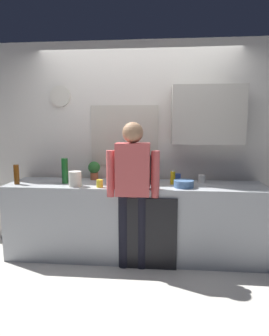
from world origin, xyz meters
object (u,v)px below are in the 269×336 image
object	(u,v)px
bottle_green_wine	(65,171)
storage_canister	(75,179)
dish_soap	(173,178)
bottle_amber_beer	(16,174)
cup_white_mug	(202,179)
person_at_sink	(133,183)
coffee_maker	(146,170)
bottle_red_vinegar	(138,177)
cup_blue_mug	(177,178)
mixing_bowl	(184,184)
potted_plant	(94,169)
cup_yellow_cup	(100,183)

from	to	relation	value
bottle_green_wine	storage_canister	xyz separation A→B (m)	(0.17, -0.16, -0.06)
dish_soap	bottle_amber_beer	bearing A→B (deg)	-174.90
cup_white_mug	person_at_sink	world-z (taller)	person_at_sink
coffee_maker	bottle_red_vinegar	xyz separation A→B (m)	(-0.07, -0.28, -0.04)
bottle_red_vinegar	cup_white_mug	distance (m)	0.80
storage_canister	person_at_sink	xyz separation A→B (m)	(0.66, -0.10, -0.02)
bottle_amber_beer	storage_canister	size ratio (longest dim) A/B	1.35
bottle_green_wine	cup_blue_mug	size ratio (longest dim) A/B	3.00
bottle_amber_beer	person_at_sink	bearing A→B (deg)	-6.45
coffee_maker	storage_canister	distance (m)	0.84
coffee_maker	cup_blue_mug	xyz separation A→B (m)	(0.37, 0.06, -0.10)
mixing_bowl	dish_soap	bearing A→B (deg)	125.30
cup_blue_mug	potted_plant	world-z (taller)	potted_plant
cup_white_mug	dish_soap	size ratio (longest dim) A/B	0.53
potted_plant	person_at_sink	world-z (taller)	person_at_sink
coffee_maker	cup_yellow_cup	size ratio (longest dim) A/B	3.88
cup_white_mug	dish_soap	distance (m)	0.37
person_at_sink	bottle_green_wine	bearing A→B (deg)	169.69
bottle_green_wine	mixing_bowl	distance (m)	1.39
coffee_maker	cup_yellow_cup	distance (m)	0.61
bottle_green_wine	cup_blue_mug	distance (m)	1.35
cup_yellow_cup	mixing_bowl	world-z (taller)	cup_yellow_cup
bottle_red_vinegar	cup_yellow_cup	distance (m)	0.43
bottle_red_vinegar	bottle_amber_beer	distance (m)	1.43
bottle_red_vinegar	cup_blue_mug	bearing A→B (deg)	36.73
coffee_maker	potted_plant	distance (m)	0.68
bottle_amber_beer	dish_soap	bearing A→B (deg)	5.10
potted_plant	storage_canister	xyz separation A→B (m)	(-0.12, -0.43, -0.05)
bottle_red_vinegar	cup_white_mug	size ratio (longest dim) A/B	2.32
bottle_red_vinegar	bottle_green_wine	distance (m)	0.89
cup_white_mug	dish_soap	world-z (taller)	dish_soap
bottle_green_wine	storage_canister	distance (m)	0.24
person_at_sink	dish_soap	bearing A→B (deg)	42.92
potted_plant	cup_yellow_cup	bearing A→B (deg)	-69.84
cup_yellow_cup	potted_plant	bearing A→B (deg)	110.16
bottle_red_vinegar	cup_white_mug	bearing A→B (deg)	22.75
bottle_green_wine	dish_soap	world-z (taller)	bottle_green_wine
dish_soap	cup_yellow_cup	bearing A→B (deg)	-163.50
bottle_green_wine	cup_yellow_cup	size ratio (longest dim) A/B	3.53
cup_yellow_cup	cup_white_mug	bearing A→B (deg)	17.12
coffee_maker	cup_yellow_cup	xyz separation A→B (m)	(-0.50, -0.33, -0.10)
person_at_sink	bottle_red_vinegar	bearing A→B (deg)	75.58
potted_plant	bottle_red_vinegar	bearing A→B (deg)	-34.06
bottle_amber_beer	bottle_green_wine	size ratio (longest dim) A/B	0.77
cup_blue_mug	mixing_bowl	bearing A→B (deg)	-79.49
dish_soap	person_at_sink	world-z (taller)	person_at_sink
coffee_maker	bottle_red_vinegar	bearing A→B (deg)	-105.14
potted_plant	person_at_sink	size ratio (longest dim) A/B	0.14
bottle_green_wine	cup_blue_mug	world-z (taller)	bottle_green_wine
mixing_bowl	bottle_amber_beer	bearing A→B (deg)	179.98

